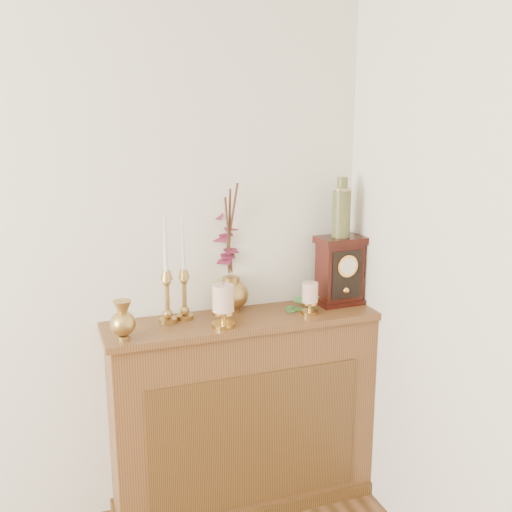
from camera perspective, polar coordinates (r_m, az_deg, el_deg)
name	(u,v)px	position (r m, az deg, el deg)	size (l,w,h in m)	color
console_shelf	(245,418)	(2.87, -1.09, -15.17)	(1.24, 0.34, 0.93)	brown
candlestick_left	(167,288)	(2.58, -8.49, -3.05)	(0.08, 0.08, 0.47)	#B38F47
candlestick_center	(184,286)	(2.62, -6.86, -2.88)	(0.08, 0.08, 0.45)	#B38F47
bud_vase	(123,321)	(2.44, -12.56, -6.03)	(0.10, 0.10, 0.16)	#B38F47
ginger_jar	(226,252)	(2.73, -2.83, 0.37)	(0.24, 0.26, 0.59)	#B38F47
pillar_candle_left	(223,304)	(2.52, -3.14, -4.56)	(0.10, 0.10, 0.20)	gold
pillar_candle_right	(310,296)	(2.70, 5.15, -3.86)	(0.08, 0.08, 0.15)	gold
ivy_garland	(317,305)	(2.80, 5.87, -4.67)	(0.38, 0.17, 0.07)	#36742C
mantel_clock	(340,271)	(2.84, 7.98, -1.44)	(0.22, 0.16, 0.32)	#370F0B
ceramic_vase	(341,210)	(2.78, 8.14, 4.32)	(0.09, 0.09, 0.28)	#183124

